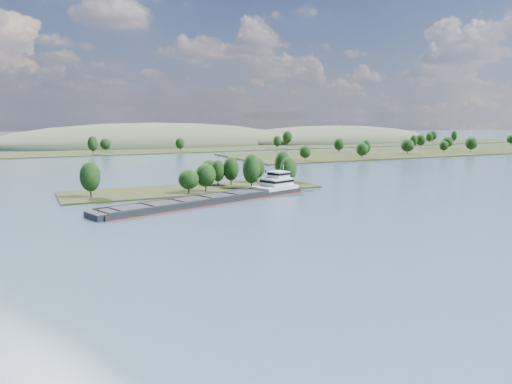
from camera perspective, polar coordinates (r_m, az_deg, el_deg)
ground at (r=142.71m, az=0.36°, el=-3.03°), size 1800.00×1800.00×0.00m
tree_island at (r=198.49m, az=-5.14°, el=1.48°), size 100.00×30.00×15.00m
right_bank at (r=423.59m, az=18.56°, el=4.48°), size 320.00×90.00×13.71m
back_shoreline at (r=412.63m, az=-15.56°, el=4.47°), size 900.00×60.00×15.32m
hill_east at (r=574.47m, az=8.82°, el=5.73°), size 260.00×140.00×36.00m
hill_west at (r=520.98m, az=-11.81°, el=5.35°), size 320.00×160.00×44.00m
cargo_barge at (r=171.96m, az=-3.99°, el=-0.56°), size 81.41×34.24×11.14m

